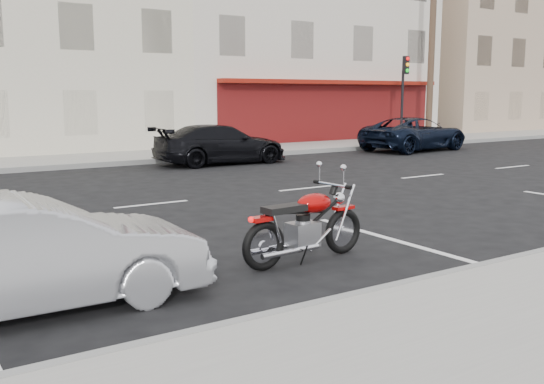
# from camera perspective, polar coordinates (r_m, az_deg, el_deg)

# --- Properties ---
(ground) EXTENTS (120.00, 120.00, 0.00)m
(ground) POSITION_cam_1_polar(r_m,az_deg,el_deg) (13.67, -3.47, -0.34)
(ground) COLOR black
(ground) RESTS_ON ground
(curb_near) EXTENTS (80.00, 0.12, 0.16)m
(curb_near) POSITION_cam_1_polar(r_m,az_deg,el_deg) (5.46, -13.26, -14.57)
(curb_near) COLOR gray
(curb_near) RESTS_ON ground
(bldg_corner) EXTENTS (14.00, 12.00, 12.50)m
(bldg_corner) POSITION_cam_1_polar(r_m,az_deg,el_deg) (33.36, -0.83, 16.06)
(bldg_corner) COLOR beige
(bldg_corner) RESTS_ON ground
(bldg_far_east) EXTENTS (12.00, 12.00, 11.00)m
(bldg_far_east) POSITION_cam_1_polar(r_m,az_deg,el_deg) (43.14, 16.76, 13.12)
(bldg_far_east) COLOR tan
(bldg_far_east) RESTS_ON ground
(utility_pole) EXTENTS (1.80, 0.30, 9.00)m
(utility_pole) POSITION_cam_1_polar(r_m,az_deg,el_deg) (30.16, 14.82, 13.61)
(utility_pole) COLOR #422D1E
(utility_pole) RESTS_ON sidewalk_far
(traffic_light) EXTENTS (0.26, 0.30, 3.80)m
(traffic_light) POSITION_cam_1_polar(r_m,az_deg,el_deg) (28.43, 12.29, 9.58)
(traffic_light) COLOR black
(traffic_light) RESTS_ON sidewalk_far
(fire_hydrant) EXTENTS (0.20, 0.20, 0.72)m
(fire_hydrant) POSITION_cam_1_polar(r_m,az_deg,el_deg) (27.56, 9.69, 5.46)
(fire_hydrant) COLOR beige
(fire_hydrant) RESTS_ON sidewalk_far
(motorcycle) EXTENTS (2.07, 0.68, 1.04)m
(motorcycle) POSITION_cam_1_polar(r_m,az_deg,el_deg) (8.71, 6.84, -2.71)
(motorcycle) COLOR black
(motorcycle) RESTS_ON ground
(sedan_silver) EXTENTS (3.74, 1.39, 1.22)m
(sedan_silver) POSITION_cam_1_polar(r_m,az_deg,el_deg) (6.81, -21.91, -5.50)
(sedan_silver) COLOR #A3A5AB
(sedan_silver) RESTS_ON ground
(suv_far) EXTENTS (5.06, 2.76, 1.35)m
(suv_far) POSITION_cam_1_polar(r_m,az_deg,el_deg) (25.22, 13.28, 5.34)
(suv_far) COLOR black
(suv_far) RESTS_ON ground
(car_far) EXTENTS (4.48, 1.89, 1.29)m
(car_far) POSITION_cam_1_polar(r_m,az_deg,el_deg) (19.88, -4.84, 4.50)
(car_far) COLOR black
(car_far) RESTS_ON ground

